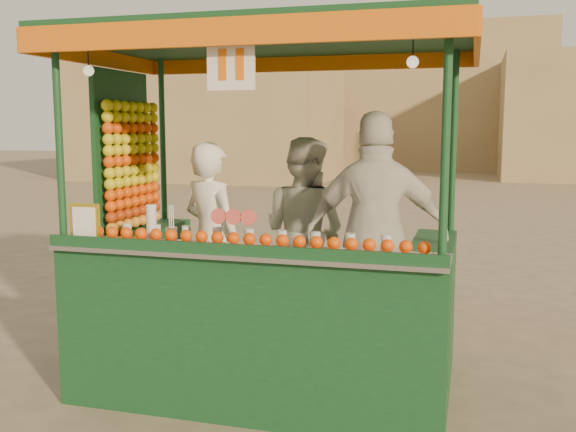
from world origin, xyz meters
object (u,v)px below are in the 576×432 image
(vendor_left, at_px, (212,239))
(vendor_right, at_px, (377,235))
(juice_cart, at_px, (258,277))
(vendor_middle, at_px, (304,232))

(vendor_left, height_order, vendor_right, vendor_right)
(juice_cart, height_order, vendor_left, juice_cart)
(vendor_left, xyz_separation_m, vendor_middle, (0.71, 0.43, 0.02))
(juice_cart, bearing_deg, vendor_right, 7.66)
(vendor_right, bearing_deg, vendor_left, -20.88)
(vendor_middle, relative_size, vendor_right, 0.89)
(juice_cart, xyz_separation_m, vendor_middle, (0.20, 0.71, 0.26))
(vendor_middle, bearing_deg, vendor_right, 161.77)
(vendor_left, distance_m, vendor_middle, 0.83)
(vendor_middle, distance_m, vendor_right, 0.94)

